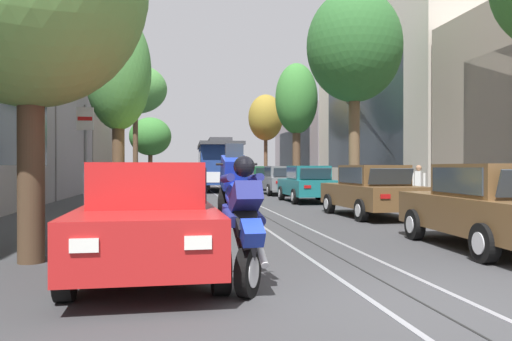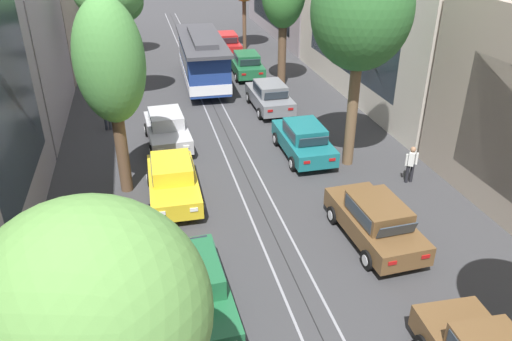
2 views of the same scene
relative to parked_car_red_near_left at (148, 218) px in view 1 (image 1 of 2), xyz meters
The scene contains 26 objects.
ground_plane 18.86m from the parked_car_red_near_left, 80.52° to the left, with size 160.00×160.00×0.00m, color #38383A.
trolley_track_rails 22.03m from the parked_car_red_near_left, 81.89° to the left, with size 1.14×60.06×0.01m.
building_facade_left 22.80m from the parked_car_red_near_left, 109.33° to the left, with size 5.79×51.76×10.52m.
building_facade_right 26.21m from the parked_car_red_near_left, 57.83° to the left, with size 5.84×51.76×10.04m.
parked_car_red_near_left is the anchor object (origin of this frame).
parked_car_green_second_left 5.67m from the parked_car_red_near_left, 89.95° to the left, with size 2.10×4.41×1.58m.
parked_car_yellow_mid_left 11.91m from the parked_car_red_near_left, 90.08° to the left, with size 2.04×4.38×1.58m.
parked_car_silver_fourth_left 17.10m from the parked_car_red_near_left, 89.45° to the left, with size 2.14×4.42×1.58m.
parked_car_brown_near_right 6.26m from the parked_car_red_near_left, 11.51° to the left, with size 2.14×4.42×1.58m.
parked_car_brown_second_right 9.83m from the parked_car_red_near_left, 50.12° to the left, with size 2.13×4.42×1.58m.
parked_car_teal_mid_right 15.60m from the parked_car_red_near_left, 67.12° to the left, with size 2.00×4.36×1.58m.
parked_car_grey_fourth_right 21.37m from the parked_car_red_near_left, 73.39° to the left, with size 2.03×4.37×1.58m.
parked_car_green_fifth_right 27.83m from the parked_car_red_near_left, 77.00° to the left, with size 2.12×4.41×1.58m.
parked_car_red_sixth_right 34.00m from the parked_car_red_near_left, 79.74° to the left, with size 2.07×4.39×1.58m.
street_tree_kerb_left_second 13.86m from the parked_car_red_near_left, 97.85° to the left, with size 2.52×2.43×7.49m.
street_tree_kerb_left_mid 24.33m from the parked_car_red_near_left, 94.71° to the left, with size 3.69×2.96×7.58m.
street_tree_kerb_left_fourth 35.02m from the parked_car_red_near_left, 92.66° to the left, with size 3.35×2.97×5.52m.
street_tree_kerb_right_second 16.32m from the parked_car_red_near_left, 59.55° to the left, with size 3.97×3.88×8.91m.
street_tree_kerb_right_mid 26.22m from the parked_car_red_near_left, 72.00° to the left, with size 2.68×2.72×8.10m.
street_tree_kerb_right_fourth 35.55m from the parked_car_red_near_left, 77.36° to the left, with size 2.85×3.02×7.49m.
cable_car_trolley 25.74m from the parked_car_red_near_left, 83.06° to the left, with size 2.80×9.17×3.28m.
motorcycle_with_rider 1.64m from the parked_car_red_near_left, 43.49° to the right, with size 0.54×1.86×1.83m.
pedestrian_on_left_pavement 14.53m from the parked_car_red_near_left, 49.05° to the left, with size 0.55×0.42×1.60m.
pedestrian_on_right_pavement 19.80m from the parked_car_red_near_left, 97.77° to the left, with size 0.55×0.35×1.71m.
fire_hydrant 9.50m from the parked_car_red_near_left, 98.87° to the left, with size 0.40×0.22×0.84m.
street_sign_post 4.36m from the parked_car_red_near_left, 110.93° to the left, with size 0.36×0.07×2.85m.
Camera 1 is at (-2.72, -5.24, 1.52)m, focal length 36.30 mm.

